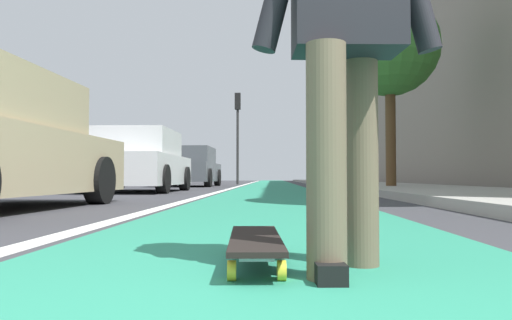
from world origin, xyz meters
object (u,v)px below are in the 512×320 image
(street_tree_mid, at_px, (390,48))
(traffic_light, at_px, (238,121))
(skater_person, at_px, (347,22))
(skateboard, at_px, (256,242))
(parked_car_mid, at_px, (138,162))
(parked_car_far, at_px, (190,167))

(street_tree_mid, bearing_deg, traffic_light, 23.46)
(skater_person, xyz_separation_m, street_tree_mid, (10.99, -2.81, 2.80))
(skateboard, xyz_separation_m, traffic_light, (21.81, 1.60, 2.98))
(parked_car_mid, height_order, parked_car_far, parked_car_far)
(parked_car_mid, bearing_deg, skater_person, -160.41)
(skateboard, relative_size, skater_person, 0.52)
(street_tree_mid, bearing_deg, skateboard, 163.78)
(parked_car_far, bearing_deg, street_tree_mid, -133.00)
(parked_car_mid, xyz_separation_m, parked_car_far, (6.99, -0.08, 0.02))
(skateboard, relative_size, parked_car_far, 0.20)
(traffic_light, bearing_deg, skateboard, -175.79)
(skater_person, relative_size, parked_car_far, 0.39)
(skater_person, xyz_separation_m, parked_car_mid, (9.81, 3.49, -0.23))
(parked_car_mid, height_order, street_tree_mid, street_tree_mid)
(skater_person, xyz_separation_m, parked_car_far, (16.80, 3.42, -0.22))
(parked_car_mid, xyz_separation_m, street_tree_mid, (1.18, -6.30, 3.03))
(skateboard, relative_size, parked_car_mid, 0.21)
(parked_car_far, relative_size, traffic_light, 0.94)
(parked_car_mid, bearing_deg, parked_car_far, -0.62)
(parked_car_far, xyz_separation_m, street_tree_mid, (-5.81, -6.23, 3.02))
(skater_person, bearing_deg, parked_car_mid, 19.59)
(skateboard, distance_m, skater_person, 0.92)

